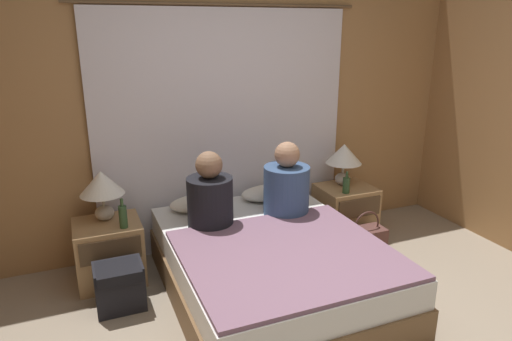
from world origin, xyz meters
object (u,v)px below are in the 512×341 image
at_px(nightstand_right, 345,211).
at_px(person_left_in_bed, 210,197).
at_px(pillow_left, 200,203).
at_px(person_right_in_bed, 286,186).
at_px(bed, 270,267).
at_px(pillow_right, 269,193).
at_px(beer_bottle_on_left_stand, 123,216).
at_px(backpack_on_floor, 119,284).
at_px(handbag_on_floor, 366,240).
at_px(nightstand_left, 109,252).
at_px(lamp_right, 344,156).
at_px(beer_bottle_on_right_stand, 346,185).
at_px(lamp_left, 102,186).

height_order(nightstand_right, person_left_in_bed, person_left_in_bed).
height_order(pillow_left, person_right_in_bed, person_right_in_bed).
relative_size(bed, pillow_right, 3.63).
bearing_deg(beer_bottle_on_left_stand, backpack_on_floor, -107.76).
bearing_deg(person_right_in_bed, handbag_on_floor, -8.47).
height_order(nightstand_left, lamp_right, lamp_right).
xyz_separation_m(beer_bottle_on_left_stand, beer_bottle_on_right_stand, (2.00, -0.00, -0.02)).
bearing_deg(pillow_right, person_left_in_bed, -151.43).
bearing_deg(handbag_on_floor, pillow_right, 147.79).
xyz_separation_m(bed, nightstand_right, (1.11, 0.68, 0.02)).
bearing_deg(beer_bottle_on_left_stand, person_right_in_bed, -6.59).
xyz_separation_m(pillow_right, beer_bottle_on_left_stand, (-1.31, -0.21, 0.07)).
relative_size(pillow_left, person_right_in_bed, 0.85).
bearing_deg(backpack_on_floor, nightstand_left, 93.15).
height_order(bed, beer_bottle_on_left_stand, beer_bottle_on_left_stand).
distance_m(pillow_right, person_right_in_bed, 0.41).
xyz_separation_m(beer_bottle_on_left_stand, handbag_on_floor, (2.06, -0.26, -0.47)).
distance_m(nightstand_right, pillow_left, 1.46).
distance_m(lamp_left, beer_bottle_on_right_stand, 2.14).
distance_m(lamp_left, pillow_left, 0.82).
relative_size(beer_bottle_on_left_stand, handbag_on_floor, 0.59).
height_order(lamp_right, handbag_on_floor, lamp_right).
height_order(pillow_right, beer_bottle_on_right_stand, beer_bottle_on_right_stand).
bearing_deg(beer_bottle_on_right_stand, nightstand_right, 54.42).
bearing_deg(pillow_right, beer_bottle_on_right_stand, -17.04).
distance_m(pillow_right, beer_bottle_on_right_stand, 0.72).
height_order(bed, lamp_left, lamp_left).
xyz_separation_m(person_right_in_bed, beer_bottle_on_right_stand, (0.69, 0.15, -0.13)).
bearing_deg(backpack_on_floor, handbag_on_floor, 0.93).
bearing_deg(nightstand_right, pillow_left, 176.92).
bearing_deg(nightstand_left, person_right_in_bed, -11.28).
bearing_deg(backpack_on_floor, person_right_in_bed, 6.01).
relative_size(pillow_right, backpack_on_floor, 1.52).
height_order(backpack_on_floor, handbag_on_floor, handbag_on_floor).
height_order(beer_bottle_on_left_stand, handbag_on_floor, beer_bottle_on_left_stand).
xyz_separation_m(person_left_in_bed, beer_bottle_on_right_stand, (1.35, 0.15, -0.13)).
relative_size(nightstand_right, beer_bottle_on_right_stand, 2.47).
distance_m(bed, lamp_right, 1.45).
bearing_deg(person_right_in_bed, nightstand_right, 19.91).
xyz_separation_m(person_left_in_bed, handbag_on_floor, (1.42, -0.11, -0.58)).
height_order(nightstand_left, handbag_on_floor, nightstand_left).
bearing_deg(lamp_left, beer_bottle_on_right_stand, -5.66).
bearing_deg(backpack_on_floor, bed, -13.12).
relative_size(bed, beer_bottle_on_right_stand, 9.24).
height_order(pillow_right, handbag_on_floor, pillow_right).
bearing_deg(person_right_in_bed, lamp_right, 24.67).
bearing_deg(person_left_in_bed, nightstand_right, 11.13).
bearing_deg(person_left_in_bed, beer_bottle_on_left_stand, 166.87).
xyz_separation_m(nightstand_right, pillow_right, (-0.78, 0.08, 0.27)).
relative_size(pillow_right, person_left_in_bed, 0.86).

